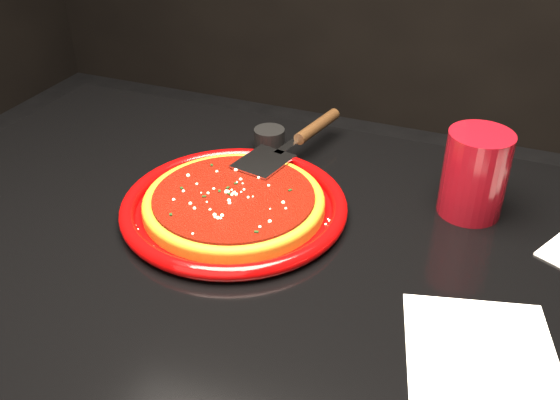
{
  "coord_description": "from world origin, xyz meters",
  "views": [
    {
      "loc": [
        0.26,
        -0.61,
        1.26
      ],
      "look_at": [
        -0.02,
        0.1,
        0.77
      ],
      "focal_mm": 40.0,
      "sensor_mm": 36.0,
      "label": 1
    }
  ],
  "objects_px": {
    "plate": "(234,206)",
    "cup": "(475,174)",
    "pizza_server": "(294,141)",
    "ramekin": "(269,140)"
  },
  "relations": [
    {
      "from": "plate",
      "to": "cup",
      "type": "xyz_separation_m",
      "value": [
        0.32,
        0.14,
        0.05
      ]
    },
    {
      "from": "cup",
      "to": "ramekin",
      "type": "height_order",
      "value": "cup"
    },
    {
      "from": "pizza_server",
      "to": "ramekin",
      "type": "xyz_separation_m",
      "value": [
        -0.05,
        0.03,
        -0.02
      ]
    },
    {
      "from": "pizza_server",
      "to": "ramekin",
      "type": "distance_m",
      "value": 0.06
    },
    {
      "from": "plate",
      "to": "pizza_server",
      "type": "distance_m",
      "value": 0.18
    },
    {
      "from": "plate",
      "to": "ramekin",
      "type": "relative_size",
      "value": 6.29
    },
    {
      "from": "pizza_server",
      "to": "cup",
      "type": "distance_m",
      "value": 0.29
    },
    {
      "from": "plate",
      "to": "pizza_server",
      "type": "bearing_deg",
      "value": 81.55
    },
    {
      "from": "plate",
      "to": "cup",
      "type": "height_order",
      "value": "cup"
    },
    {
      "from": "cup",
      "to": "ramekin",
      "type": "xyz_separation_m",
      "value": [
        -0.35,
        0.06,
        -0.04
      ]
    }
  ]
}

